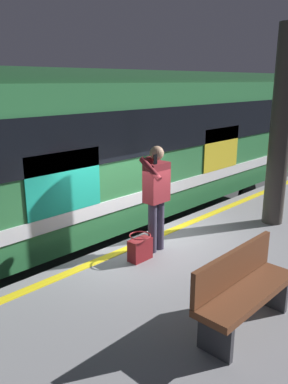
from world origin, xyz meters
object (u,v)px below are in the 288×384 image
Objects in this scene: passenger at (156,190)px; station_column at (281,129)px; handbag at (140,248)px; bench at (243,288)px; train_carriage at (114,143)px.

passenger is 0.47× the size of station_column.
passenger is 2.80m from station_column.
handbag is 0.11× the size of station_column.
passenger is 2.31m from bench.
train_carriage reaches higher than handbag.
handbag is at bearing -101.83° from bench.
passenger is at bearing -170.85° from handbag.
passenger is at bearing 61.11° from train_carriage.
train_carriage is 8.67× the size of bench.
station_column is at bearing 108.53° from train_carriage.
handbag is at bearing 54.98° from train_carriage.
handbag is 0.27× the size of bench.
handbag is at bearing 9.15° from passenger.
passenger is at bearing -112.41° from bench.
handbag is (0.44, 0.07, -0.83)m from passenger.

